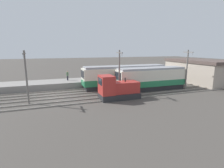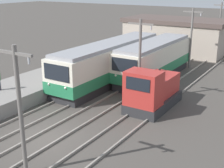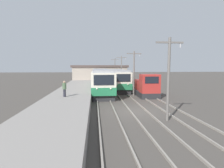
{
  "view_description": "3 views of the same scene",
  "coord_description": "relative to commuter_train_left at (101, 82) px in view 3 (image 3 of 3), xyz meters",
  "views": [
    {
      "loc": [
        23.06,
        -0.35,
        6.18
      ],
      "look_at": [
        1.13,
        7.45,
        1.47
      ],
      "focal_mm": 28.0,
      "sensor_mm": 36.0,
      "label": 1
    },
    {
      "loc": [
        11.76,
        -11.34,
        8.42
      ],
      "look_at": [
        0.35,
        6.65,
        1.48
      ],
      "focal_mm": 50.0,
      "sensor_mm": 36.0,
      "label": 2
    },
    {
      "loc": [
        -3.59,
        -15.0,
        4.02
      ],
      "look_at": [
        -1.42,
        6.96,
        1.74
      ],
      "focal_mm": 28.0,
      "sensor_mm": 36.0,
      "label": 3
    }
  ],
  "objects": [
    {
      "name": "track_right",
      "position": [
        5.8,
        -11.08,
        -1.58
      ],
      "size": [
        1.54,
        60.0,
        0.14
      ],
      "color": "gray",
      "rests_on": "ground"
    },
    {
      "name": "catenary_mast_distant",
      "position": [
        4.31,
        19.58,
        1.67
      ],
      "size": [
        2.0,
        0.2,
        6.03
      ],
      "color": "slate",
      "rests_on": "ground"
    },
    {
      "name": "platform_left",
      "position": [
        -3.65,
        -11.08,
        -1.14
      ],
      "size": [
        4.5,
        54.0,
        1.01
      ],
      "primitive_type": "cube",
      "color": "gray",
      "rests_on": "ground"
    },
    {
      "name": "track_center",
      "position": [
        2.8,
        -11.08,
        -1.58
      ],
      "size": [
        1.54,
        60.0,
        0.14
      ],
      "color": "gray",
      "rests_on": "ground"
    },
    {
      "name": "ground_plane",
      "position": [
        2.6,
        -11.08,
        -1.65
      ],
      "size": [
        200.0,
        200.0,
        0.0
      ],
      "primitive_type": "plane",
      "color": "#47423D"
    },
    {
      "name": "catenary_mast_near",
      "position": [
        4.31,
        -14.0,
        1.67
      ],
      "size": [
        2.0,
        0.2,
        6.03
      ],
      "color": "slate",
      "rests_on": "ground"
    },
    {
      "name": "commuter_train_left",
      "position": [
        0.0,
        0.0,
        0.0
      ],
      "size": [
        2.84,
        14.06,
        3.53
      ],
      "color": "#28282B",
      "rests_on": "ground"
    },
    {
      "name": "track_left",
      "position": [
        -0.0,
        -11.08,
        -1.58
      ],
      "size": [
        1.54,
        60.0,
        0.14
      ],
      "color": "gray",
      "rests_on": "ground"
    },
    {
      "name": "station_building",
      "position": [
        0.17,
        14.92,
        0.47
      ],
      "size": [
        12.6,
        6.3,
        4.19
      ],
      "color": "#AD9E8E",
      "rests_on": "ground"
    },
    {
      "name": "catenary_mast_far",
      "position": [
        4.31,
        8.39,
        1.67
      ],
      "size": [
        2.0,
        0.2,
        6.03
      ],
      "color": "slate",
      "rests_on": "ground"
    },
    {
      "name": "commuter_train_center",
      "position": [
        2.8,
        3.03,
        -0.05
      ],
      "size": [
        2.84,
        11.02,
        3.41
      ],
      "color": "#28282B",
      "rests_on": "ground"
    },
    {
      "name": "shunting_locomotive",
      "position": [
        5.8,
        -3.68,
        -0.44
      ],
      "size": [
        2.4,
        5.01,
        3.0
      ],
      "color": "#28282B",
      "rests_on": "ground"
    },
    {
      "name": "catenary_mast_mid",
      "position": [
        4.31,
        -2.81,
        1.67
      ],
      "size": [
        2.0,
        0.2,
        6.03
      ],
      "color": "slate",
      "rests_on": "ground"
    },
    {
      "name": "person_on_platform",
      "position": [
        -3.96,
        -8.78,
        0.21
      ],
      "size": [
        0.38,
        0.38,
        1.57
      ],
      "color": "#282833",
      "rests_on": "platform_left"
    }
  ]
}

